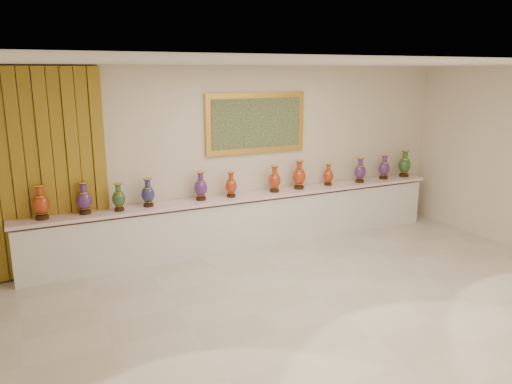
% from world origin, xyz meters
% --- Properties ---
extents(ground, '(8.00, 8.00, 0.00)m').
position_xyz_m(ground, '(0.00, 0.00, 0.00)').
color(ground, beige).
rests_on(ground, ground).
extents(room, '(8.00, 8.00, 8.00)m').
position_xyz_m(room, '(-2.50, 2.44, 1.59)').
color(room, beige).
rests_on(room, ground).
extents(counter, '(7.28, 0.48, 0.90)m').
position_xyz_m(counter, '(0.00, 2.27, 0.44)').
color(counter, white).
rests_on(counter, ground).
extents(vase_0, '(0.29, 0.29, 0.49)m').
position_xyz_m(vase_0, '(-3.16, 2.24, 1.12)').
color(vase_0, black).
rests_on(vase_0, counter).
extents(vase_1, '(0.25, 0.25, 0.47)m').
position_xyz_m(vase_1, '(-2.59, 2.26, 1.11)').
color(vase_1, black).
rests_on(vase_1, counter).
extents(vase_2, '(0.24, 0.24, 0.41)m').
position_xyz_m(vase_2, '(-2.11, 2.21, 1.09)').
color(vase_2, black).
rests_on(vase_2, counter).
extents(vase_3, '(0.25, 0.25, 0.44)m').
position_xyz_m(vase_3, '(-1.66, 2.26, 1.10)').
color(vase_3, black).
rests_on(vase_3, counter).
extents(vase_4, '(0.24, 0.24, 0.46)m').
position_xyz_m(vase_4, '(-0.81, 2.28, 1.11)').
color(vase_4, black).
rests_on(vase_4, counter).
extents(vase_5, '(0.22, 0.22, 0.42)m').
position_xyz_m(vase_5, '(-0.30, 2.25, 1.09)').
color(vase_5, black).
rests_on(vase_5, counter).
extents(vase_6, '(0.26, 0.26, 0.45)m').
position_xyz_m(vase_6, '(0.51, 2.26, 1.10)').
color(vase_6, black).
rests_on(vase_6, counter).
extents(vase_7, '(0.30, 0.30, 0.50)m').
position_xyz_m(vase_7, '(1.00, 2.27, 1.12)').
color(vase_7, black).
rests_on(vase_7, counter).
extents(vase_8, '(0.19, 0.19, 0.39)m').
position_xyz_m(vase_8, '(1.62, 2.28, 1.08)').
color(vase_8, black).
rests_on(vase_8, counter).
extents(vase_9, '(0.22, 0.22, 0.46)m').
position_xyz_m(vase_9, '(2.28, 2.23, 1.11)').
color(vase_9, black).
rests_on(vase_9, counter).
extents(vase_10, '(0.25, 0.25, 0.46)m').
position_xyz_m(vase_10, '(2.88, 2.27, 1.11)').
color(vase_10, black).
rests_on(vase_10, counter).
extents(vase_11, '(0.27, 0.27, 0.52)m').
position_xyz_m(vase_11, '(3.39, 2.27, 1.13)').
color(vase_11, black).
rests_on(vase_11, counter).
extents(label_card, '(0.10, 0.06, 0.00)m').
position_xyz_m(label_card, '(-1.10, 2.13, 0.90)').
color(label_card, white).
rests_on(label_card, counter).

